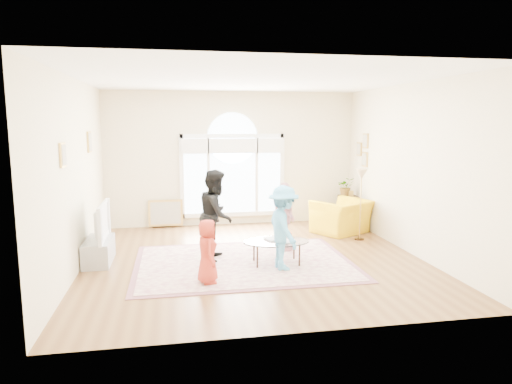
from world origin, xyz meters
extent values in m
plane|color=brown|center=(0.00, 0.00, 0.00)|extent=(6.00, 6.00, 0.00)
plane|color=beige|center=(0.00, 3.00, 1.60)|extent=(6.00, 0.00, 6.00)
plane|color=beige|center=(0.00, -3.00, 1.60)|extent=(6.00, 0.00, 6.00)
plane|color=beige|center=(-3.00, 0.00, 1.60)|extent=(0.00, 6.00, 6.00)
plane|color=beige|center=(3.00, 0.00, 1.60)|extent=(0.00, 6.00, 6.00)
plane|color=white|center=(0.00, 0.00, 3.20)|extent=(6.00, 6.00, 0.00)
cube|color=white|center=(0.00, 2.96, 0.25)|extent=(2.50, 0.08, 0.10)
cube|color=white|center=(0.00, 2.96, 2.15)|extent=(2.50, 0.08, 0.10)
cube|color=white|center=(-1.22, 2.96, 1.20)|extent=(0.10, 0.08, 2.00)
cube|color=white|center=(1.22, 2.96, 1.20)|extent=(0.10, 0.08, 2.00)
cube|color=#C6E2FF|center=(-0.90, 2.96, 1.20)|extent=(0.55, 0.02, 1.80)
cube|color=#C6E2FF|center=(0.90, 2.96, 1.20)|extent=(0.55, 0.02, 1.80)
cube|color=#C6E2FF|center=(0.00, 2.96, 1.20)|extent=(1.10, 0.02, 1.80)
cylinder|color=#C6E2FF|center=(0.00, 2.96, 2.10)|extent=(1.20, 0.02, 1.20)
cube|color=white|center=(-0.59, 2.95, 1.20)|extent=(0.07, 0.04, 1.80)
cube|color=white|center=(0.59, 2.95, 1.20)|extent=(0.07, 0.04, 1.80)
cube|color=white|center=(-0.90, 2.88, 1.92)|extent=(0.65, 0.12, 0.35)
cube|color=white|center=(0.00, 2.88, 1.92)|extent=(1.20, 0.12, 0.35)
cube|color=white|center=(0.90, 2.88, 1.92)|extent=(0.65, 0.12, 0.35)
cube|color=tan|center=(-2.98, 1.30, 2.10)|extent=(0.03, 0.34, 0.40)
cube|color=#ADA38E|center=(-2.96, 1.30, 2.10)|extent=(0.01, 0.28, 0.34)
cube|color=tan|center=(-2.98, -0.90, 2.00)|extent=(0.03, 0.30, 0.36)
cube|color=#ADA38E|center=(-2.96, -0.90, 2.00)|extent=(0.01, 0.24, 0.30)
cube|color=tan|center=(2.98, 2.05, 2.05)|extent=(0.03, 0.28, 0.34)
cube|color=#ADA38E|center=(2.96, 2.05, 2.05)|extent=(0.01, 0.22, 0.28)
cube|color=tan|center=(2.98, 2.05, 1.62)|extent=(0.03, 0.28, 0.34)
cube|color=#ADA38E|center=(2.96, 2.05, 1.62)|extent=(0.01, 0.22, 0.28)
cube|color=tan|center=(2.98, 2.40, 1.84)|extent=(0.03, 0.26, 0.32)
cube|color=#ADA38E|center=(2.96, 2.40, 1.84)|extent=(0.01, 0.20, 0.26)
cube|color=beige|center=(-0.22, -0.20, 0.01)|extent=(3.60, 2.60, 0.02)
cube|color=#7C4B55|center=(-0.22, -0.20, 0.01)|extent=(3.80, 2.80, 0.01)
cube|color=#96989E|center=(-2.75, 0.30, 0.21)|extent=(0.45, 1.00, 0.42)
imported|color=black|center=(-2.75, 0.30, 0.75)|extent=(0.15, 1.13, 0.65)
cube|color=#4BA6C8|center=(-2.66, 0.30, 0.75)|extent=(0.02, 0.92, 0.53)
ellipsoid|color=silver|center=(0.33, -0.36, 0.41)|extent=(1.18, 0.78, 0.02)
cylinder|color=black|center=(0.70, -0.17, 0.20)|extent=(0.03, 0.03, 0.40)
cylinder|color=black|center=(-0.03, -0.14, 0.20)|extent=(0.03, 0.03, 0.40)
cylinder|color=black|center=(0.69, -0.59, 0.20)|extent=(0.03, 0.03, 0.40)
cylinder|color=black|center=(-0.04, -0.56, 0.20)|extent=(0.03, 0.03, 0.40)
imported|color=#B2A58C|center=(0.18, -0.31, 0.43)|extent=(0.29, 0.34, 0.03)
imported|color=#B2A58C|center=(0.43, -0.45, 0.43)|extent=(0.27, 0.33, 0.02)
cylinder|color=red|center=(0.60, -0.27, 0.48)|extent=(0.07, 0.07, 0.12)
imported|color=#D8BA0C|center=(2.29, 1.63, 0.37)|extent=(1.49, 1.43, 0.74)
cube|color=black|center=(2.78, 2.45, 0.35)|extent=(0.40, 0.50, 0.70)
cylinder|color=black|center=(2.45, 0.99, 0.01)|extent=(0.20, 0.20, 0.02)
cylinder|color=#A9843F|center=(2.45, 0.99, 0.68)|extent=(0.02, 0.02, 1.35)
cone|color=#CCB284|center=(2.45, 0.99, 1.40)|extent=(0.28, 0.28, 0.22)
cylinder|color=white|center=(2.70, 2.48, 0.35)|extent=(0.20, 0.20, 0.70)
imported|color=#33722D|center=(2.70, 2.48, 0.93)|extent=(0.46, 0.41, 0.45)
cube|color=tan|center=(-1.62, 2.90, 0.00)|extent=(0.80, 0.14, 0.62)
imported|color=#B53323|center=(-0.93, -1.13, 0.52)|extent=(0.34, 0.50, 0.99)
imported|color=black|center=(-0.67, 0.11, 0.83)|extent=(0.83, 0.94, 1.62)
imported|color=pink|center=(0.66, 0.44, 0.68)|extent=(0.48, 0.83, 1.32)
imported|color=#52ADE3|center=(0.38, -0.68, 0.73)|extent=(0.62, 0.97, 1.42)
camera|label=1|loc=(-1.40, -7.91, 2.47)|focal=32.00mm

